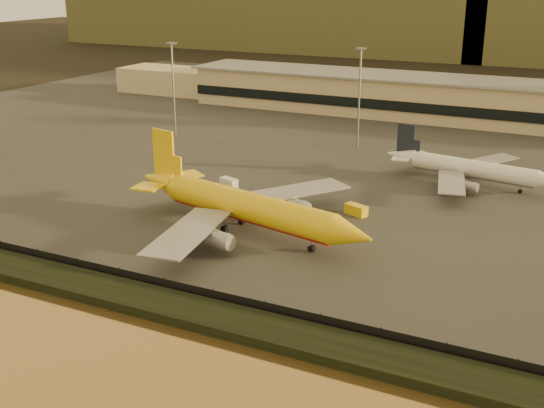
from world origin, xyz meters
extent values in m
plane|color=black|center=(0.00, 0.00, 0.00)|extent=(900.00, 900.00, 0.00)
cube|color=black|center=(0.00, -17.00, 0.70)|extent=(320.00, 7.00, 1.40)
cube|color=#2D2D2D|center=(0.00, 95.00, 0.10)|extent=(320.00, 220.00, 0.20)
cube|color=black|center=(0.00, -13.00, 1.30)|extent=(300.00, 0.05, 2.20)
cube|color=tan|center=(0.00, 125.00, 6.20)|extent=(160.00, 22.00, 12.00)
cube|color=black|center=(0.00, 113.80, 5.20)|extent=(160.00, 0.60, 3.00)
cube|color=gray|center=(0.00, 125.00, 12.50)|extent=(164.00, 24.00, 0.60)
cube|color=tan|center=(-95.00, 129.00, 4.70)|extent=(50.00, 18.00, 9.00)
cylinder|color=slate|center=(-60.00, 70.00, 12.70)|extent=(0.50, 0.50, 25.00)
cube|color=slate|center=(-60.00, 70.00, 25.40)|extent=(2.20, 2.20, 0.40)
cylinder|color=slate|center=(-10.00, 80.00, 12.70)|extent=(0.50, 0.50, 25.00)
cube|color=slate|center=(-10.00, 80.00, 25.40)|extent=(2.20, 2.20, 0.40)
cylinder|color=yellow|center=(-6.41, 13.23, 5.09)|extent=(35.89, 12.93, 5.15)
cylinder|color=#BA160A|center=(-6.41, 13.23, 4.19)|extent=(34.67, 11.60, 4.01)
cone|color=yellow|center=(14.34, 8.51, 5.09)|extent=(7.90, 6.56, 5.15)
cone|color=yellow|center=(-28.12, 18.17, 5.48)|extent=(9.83, 7.00, 5.15)
cube|color=yellow|center=(-27.16, 17.95, 11.14)|extent=(5.40, 1.61, 9.01)
cube|color=yellow|center=(-25.05, 22.75, 5.86)|extent=(6.76, 6.73, 0.31)
cube|color=yellow|center=(-27.33, 12.72, 5.86)|extent=(5.37, 5.32, 0.31)
cube|color=gray|center=(-4.33, 26.82, 4.19)|extent=(18.41, 22.24, 0.31)
cylinder|color=gray|center=(-2.66, 23.01, 2.77)|extent=(6.42, 4.08, 2.83)
cube|color=gray|center=(-10.41, 0.08, 4.19)|extent=(10.39, 23.09, 0.31)
cylinder|color=gray|center=(-7.26, 2.79, 2.77)|extent=(6.42, 4.08, 2.83)
cylinder|color=black|center=(6.86, 10.21, 0.77)|extent=(1.30, 1.13, 1.13)
cylinder|color=slate|center=(6.86, 10.21, 1.36)|extent=(0.20, 0.20, 2.32)
cylinder|color=black|center=(-10.54, 11.80, 0.77)|extent=(1.30, 1.13, 1.13)
cylinder|color=slate|center=(-10.54, 11.80, 1.36)|extent=(0.20, 0.20, 2.32)
cylinder|color=black|center=(-9.51, 16.31, 0.77)|extent=(1.30, 1.13, 1.13)
cylinder|color=slate|center=(-9.51, 16.31, 1.36)|extent=(0.20, 0.20, 2.32)
cylinder|color=white|center=(23.33, 59.64, 3.75)|extent=(27.12, 8.15, 3.73)
cylinder|color=gray|center=(23.33, 59.64, 3.09)|extent=(26.24, 7.22, 2.91)
cone|color=white|center=(6.77, 62.44, 4.03)|extent=(7.24, 4.80, 3.73)
cube|color=black|center=(7.51, 62.31, 8.13)|extent=(4.10, 0.98, 6.53)
cube|color=white|center=(8.86, 65.87, 4.31)|extent=(4.95, 4.87, 0.22)
cube|color=white|center=(7.62, 58.51, 4.31)|extent=(4.21, 4.05, 0.22)
cube|color=gray|center=(24.30, 69.89, 3.09)|extent=(13.24, 17.04, 0.22)
cylinder|color=gray|center=(25.72, 67.09, 2.07)|extent=(4.76, 2.77, 2.05)
cube|color=gray|center=(20.89, 49.65, 3.09)|extent=(8.72, 17.52, 0.22)
cylinder|color=gray|center=(23.15, 51.82, 2.07)|extent=(4.76, 2.77, 2.05)
cylinder|color=black|center=(33.45, 57.94, 0.61)|extent=(0.92, 0.78, 0.82)
cylinder|color=slate|center=(33.45, 57.94, 1.04)|extent=(0.20, 0.20, 1.68)
cylinder|color=black|center=(20.29, 58.45, 0.61)|extent=(0.92, 0.78, 0.82)
cylinder|color=slate|center=(20.29, 58.45, 1.04)|extent=(0.20, 0.20, 1.68)
cylinder|color=black|center=(20.85, 61.76, 0.61)|extent=(0.92, 0.78, 0.82)
cylinder|color=slate|center=(20.85, 61.76, 1.04)|extent=(0.20, 0.20, 1.68)
cube|color=yellow|center=(7.37, 30.33, 1.18)|extent=(4.79, 3.43, 1.97)
cube|color=white|center=(-22.96, 35.08, 1.13)|extent=(4.49, 3.09, 1.85)
camera|label=1|loc=(46.67, -85.18, 43.97)|focal=45.00mm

